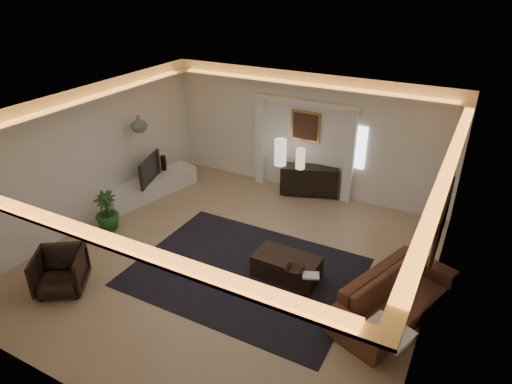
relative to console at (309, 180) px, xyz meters
The scene contains 33 objects.
floor 3.28m from the console, 94.46° to the right, with size 7.00×7.00×0.00m, color tan.
ceiling 4.11m from the console, 94.46° to the right, with size 7.00×7.00×0.00m, color white.
wall_back 1.11m from the console, 135.39° to the left, with size 7.00×7.00×0.00m, color silver.
wall_front 6.84m from the console, 92.15° to the right, with size 7.00×7.00×0.00m, color silver.
wall_left 5.07m from the console, 139.11° to the right, with size 7.00×7.00×0.00m, color silver.
wall_right 4.71m from the console, 45.03° to the right, with size 7.00×7.00×0.00m, color silver.
cove_soffit 3.94m from the console, 94.46° to the right, with size 7.00×7.00×0.04m, color silver.
daylight_slit 1.47m from the console, 11.85° to the left, with size 0.25×0.03×1.00m, color white.
area_rug 3.48m from the console, 87.57° to the right, with size 4.00×3.00×0.01m, color black.
pilaster_left 1.58m from the console, behind, with size 0.22×0.20×2.20m, color silver.
pilaster_right 1.15m from the console, ahead, with size 0.22×0.20×2.20m, color silver.
alcove_header 1.87m from the console, 149.38° to the left, with size 2.52×0.20×0.12m, color silver.
painting_frame 1.29m from the console, 139.03° to the left, with size 0.74×0.04×0.74m, color tan.
painting_canvas 1.29m from the console, 142.42° to the left, with size 0.62×0.02×0.62m, color #4C2D1E.
art_panel_frame 4.55m from the console, 42.52° to the right, with size 0.04×1.64×0.74m, color black.
art_panel_gold 4.54m from the console, 42.75° to the right, with size 0.02×1.50×0.62m, color tan.
wall_sconce 3.54m from the console, 18.56° to the right, with size 0.12×0.12×0.22m, color black.
wall_niche 4.32m from the console, 153.39° to the right, with size 0.10×0.55×0.04m, color silver.
console is the anchor object (origin of this frame).
lamp_left 1.00m from the console, 162.65° to the right, with size 0.29×0.29×0.65m, color white.
lamp_right 0.74m from the console, 132.81° to the right, with size 0.22×0.22×0.50m, color beige.
media_ledge 3.86m from the console, 151.90° to the right, with size 0.61×2.43×0.45m, color silver.
tv 3.91m from the console, 149.47° to the right, with size 0.14×1.09×0.63m, color black.
figurine 3.64m from the console, 159.50° to the right, with size 0.14×0.14×0.38m, color black.
ginger_jar 4.19m from the console, 149.99° to the right, with size 0.37×0.37×0.38m, color #3C4A59.
plant 4.72m from the console, 132.23° to the right, with size 0.49×0.49×0.87m, color #214E20.
sofa 4.30m from the console, 49.52° to the right, with size 0.94×2.39×0.70m, color #382715.
throw_blanket 5.20m from the console, 56.14° to the right, with size 0.62×0.51×0.07m, color beige.
throw_pillow 3.76m from the console, 39.61° to the right, with size 0.11×0.36×0.36m, color tan.
coffee_table 3.33m from the console, 74.93° to the right, with size 1.16×0.63×0.43m, color black.
bowl 3.71m from the console, 71.89° to the right, with size 0.32×0.32×0.08m, color black.
magazine 3.81m from the console, 67.70° to the right, with size 0.28×0.20×0.03m, color silver.
armchair 5.87m from the console, 114.35° to the right, with size 0.79×0.81×0.74m, color black.
Camera 1 is at (3.69, -5.98, 5.05)m, focal length 31.31 mm.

